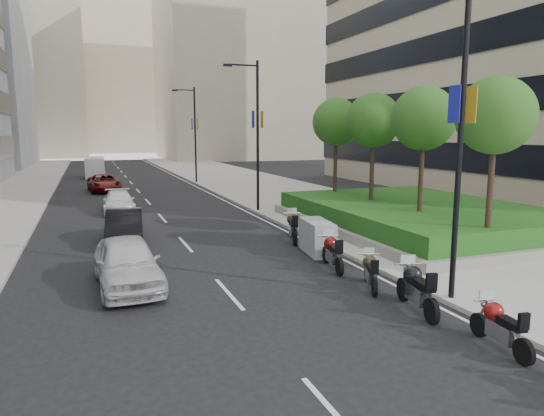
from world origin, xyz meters
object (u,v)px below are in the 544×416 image
motorcycle_4 (332,252)px  motorcycle_5 (317,237)px  lamp_post_2 (193,130)px  motorcycle_1 (500,326)px  lamp_post_1 (255,129)px  delivery_van (95,168)px  motorcycle_6 (293,227)px  motorcycle_3 (371,271)px  car_d (104,183)px  car_a (127,263)px  lamp_post_0 (457,124)px  car_b (124,226)px  motorcycle_2 (416,288)px  car_c (119,202)px

motorcycle_4 → motorcycle_5: motorcycle_5 is taller
lamp_post_2 → motorcycle_1: 38.12m
lamp_post_1 → delivery_van: bearing=107.4°
motorcycle_4 → motorcycle_6: 4.75m
lamp_post_1 → motorcycle_3: lamp_post_1 is taller
motorcycle_1 → motorcycle_5: bearing=8.0°
car_d → delivery_van: delivery_van is taller
motorcycle_6 → car_a: (-7.51, -4.26, 0.16)m
lamp_post_1 → motorcycle_1: (-0.97, -19.84, -4.52)m
lamp_post_0 → motorcycle_5: lamp_post_0 is taller
motorcycle_4 → car_b: bearing=54.4°
motorcycle_2 → motorcycle_6: motorcycle_2 is taller
lamp_post_2 → car_b: 25.37m
car_b → lamp_post_2: bearing=75.8°
delivery_van → motorcycle_5: bearing=-77.9°
lamp_post_1 → motorcycle_4: (-1.43, -12.71, -4.46)m
car_c → car_b: bearing=-90.1°
car_c → delivery_van: (-0.98, 25.02, 0.36)m
motorcycle_1 → lamp_post_0: bearing=-10.9°
motorcycle_1 → delivery_van: delivery_van is taller
car_d → motorcycle_5: bearing=-77.7°
motorcycle_2 → car_a: 8.76m
motorcycle_3 → delivery_van: 43.71m
motorcycle_2 → motorcycle_4: bearing=14.6°
motorcycle_1 → car_d: 35.08m
lamp_post_0 → delivery_van: (-8.79, 45.00, -4.06)m
motorcycle_1 → car_d: size_ratio=0.41×
car_a → car_d: car_a is taller
car_b → delivery_van: 33.66m
lamp_post_1 → motorcycle_4: bearing=-96.4°
lamp_post_0 → car_b: lamp_post_0 is taller
lamp_post_2 → motorcycle_5: 28.88m
lamp_post_0 → motorcycle_2: bearing=-170.3°
motorcycle_1 → car_d: (-7.33, 34.31, 0.16)m
motorcycle_3 → car_c: bearing=42.8°
motorcycle_5 → delivery_van: delivery_van is taller
motorcycle_4 → car_a: bearing=97.4°
motorcycle_3 → delivery_van: bearing=32.8°
lamp_post_0 → motorcycle_1: (-0.97, -2.84, -4.52)m
car_a → car_c: size_ratio=1.05×
lamp_post_1 → motorcycle_2: bearing=-94.1°
lamp_post_1 → car_b: 10.77m
motorcycle_3 → motorcycle_6: bearing=19.8°
motorcycle_2 → lamp_post_0: bearing=-68.2°
motorcycle_2 → car_a: car_a is taller
motorcycle_3 → delivery_van: size_ratio=0.37×
lamp_post_0 → delivery_van: 46.03m
motorcycle_1 → motorcycle_2: bearing=13.9°
lamp_post_2 → motorcycle_4: 31.06m
motorcycle_2 → car_c: (-6.57, 20.19, -0.00)m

